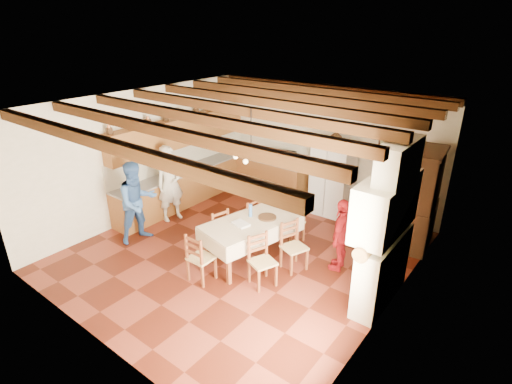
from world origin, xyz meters
TOP-DOWN VIEW (x-y plane):
  - floor at (0.00, 0.00)m, footprint 6.00×6.50m
  - ceiling at (0.00, 0.00)m, footprint 6.00×6.50m
  - wall_back at (0.00, 3.26)m, footprint 6.00×0.02m
  - wall_front at (0.00, -3.26)m, footprint 6.00×0.02m
  - wall_left at (-3.01, 0.00)m, footprint 0.02×6.50m
  - wall_right at (3.01, 0.00)m, footprint 0.02×6.50m
  - ceiling_beams at (0.00, 0.00)m, footprint 6.00×6.30m
  - lower_cabinets_left at (-2.70, 1.05)m, footprint 0.60×4.30m
  - lower_cabinets_back at (-1.55, 2.95)m, footprint 2.30×0.60m
  - countertop_left at (-2.70, 1.05)m, footprint 0.62×4.30m
  - countertop_back at (-1.55, 2.95)m, footprint 2.34×0.62m
  - backsplash_left at (-2.98, 1.05)m, footprint 0.03×4.30m
  - backsplash_back at (-1.55, 3.23)m, footprint 2.30×0.03m
  - upper_cabinets at (-2.83, 1.05)m, footprint 0.35×4.20m
  - fireplace at (2.72, 0.20)m, footprint 0.56×1.60m
  - wall_picture at (1.55, 3.23)m, footprint 0.34×0.03m
  - refrigerator at (0.55, 2.74)m, footprint 0.92×0.77m
  - hutch at (2.75, 2.43)m, footprint 0.60×1.20m
  - dining_table at (0.30, -0.10)m, footprint 1.36×2.08m
  - chandelier at (0.30, -0.10)m, footprint 0.47×0.47m
  - chair_left_near at (-0.46, -0.30)m, footprint 0.49×0.50m
  - chair_left_far at (-0.26, 0.47)m, footprint 0.43×0.45m
  - chair_right_near at (0.99, -0.66)m, footprint 0.53×0.54m
  - chair_right_far at (1.16, 0.10)m, footprint 0.52×0.54m
  - chair_end_near at (0.03, -1.22)m, footprint 0.43×0.41m
  - chair_end_far at (0.54, 1.01)m, footprint 0.54×0.52m
  - person_man at (-2.27, 0.12)m, footprint 0.58×0.75m
  - person_woman_blue at (-2.06, -0.96)m, footprint 0.82×0.97m
  - person_woman_red at (1.83, 0.66)m, footprint 0.48×0.89m
  - microwave at (-0.98, 2.95)m, footprint 0.63×0.50m
  - fridge_vase at (0.55, 2.74)m, footprint 0.29×0.29m

SIDE VIEW (x-z plane):
  - floor at x=0.00m, z-range -0.02..0.00m
  - lower_cabinets_left at x=-2.70m, z-range 0.00..0.86m
  - lower_cabinets_back at x=-1.55m, z-range 0.00..0.86m
  - chair_left_near at x=-0.46m, z-range 0.00..0.96m
  - chair_left_far at x=-0.26m, z-range 0.00..0.96m
  - chair_right_near at x=0.99m, z-range 0.00..0.96m
  - chair_right_far at x=1.16m, z-range 0.00..0.96m
  - chair_end_near at x=0.03m, z-range 0.00..0.96m
  - chair_end_far at x=0.54m, z-range 0.00..0.96m
  - person_woman_red at x=1.83m, z-range 0.00..1.43m
  - dining_table at x=0.30m, z-range 0.33..1.17m
  - countertop_left at x=-2.70m, z-range 0.86..0.90m
  - countertop_back at x=-1.55m, z-range 0.86..0.90m
  - person_woman_blue at x=-2.06m, z-range 0.00..1.77m
  - refrigerator at x=0.55m, z-range 0.00..1.79m
  - person_man at x=-2.27m, z-range 0.00..1.81m
  - hutch at x=2.75m, z-range 0.00..2.09m
  - microwave at x=-0.98m, z-range 0.90..1.20m
  - backsplash_left at x=-2.98m, z-range 0.90..1.50m
  - backsplash_back at x=-1.55m, z-range 0.90..1.50m
  - fireplace at x=2.72m, z-range 0.00..2.80m
  - wall_back at x=0.00m, z-range 0.00..3.00m
  - wall_front at x=0.00m, z-range 0.00..3.00m
  - wall_left at x=-3.01m, z-range 0.00..3.00m
  - wall_right at x=3.01m, z-range 0.00..3.00m
  - upper_cabinets at x=-2.83m, z-range 1.50..2.20m
  - wall_picture at x=1.55m, z-range 1.64..2.06m
  - fridge_vase at x=0.55m, z-range 1.79..2.08m
  - chandelier at x=0.30m, z-range 2.23..2.27m
  - ceiling_beams at x=0.00m, z-range 2.83..2.99m
  - ceiling at x=0.00m, z-range 3.00..3.02m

